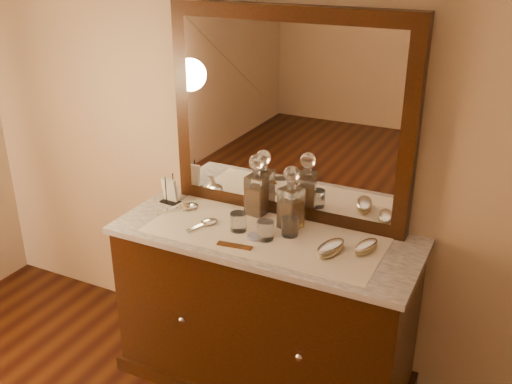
% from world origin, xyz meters
% --- Properties ---
extents(dresser_cabinet, '(1.40, 0.55, 0.82)m').
position_xyz_m(dresser_cabinet, '(0.00, 1.96, 0.41)').
color(dresser_cabinet, black).
rests_on(dresser_cabinet, floor).
extents(dresser_plinth, '(1.46, 0.59, 0.08)m').
position_xyz_m(dresser_plinth, '(0.00, 1.96, 0.04)').
color(dresser_plinth, black).
rests_on(dresser_plinth, floor).
extents(knob_left, '(0.04, 0.04, 0.04)m').
position_xyz_m(knob_left, '(-0.30, 1.67, 0.45)').
color(knob_left, silver).
rests_on(knob_left, dresser_cabinet).
extents(knob_right, '(0.04, 0.04, 0.04)m').
position_xyz_m(knob_right, '(0.30, 1.67, 0.45)').
color(knob_right, silver).
rests_on(knob_right, dresser_cabinet).
extents(marble_top, '(1.44, 0.59, 0.03)m').
position_xyz_m(marble_top, '(0.00, 1.96, 0.83)').
color(marble_top, white).
rests_on(marble_top, dresser_cabinet).
extents(mirror_frame, '(1.20, 0.08, 1.00)m').
position_xyz_m(mirror_frame, '(0.00, 2.20, 1.35)').
color(mirror_frame, black).
rests_on(mirror_frame, marble_top).
extents(mirror_glass, '(1.06, 0.01, 0.86)m').
position_xyz_m(mirror_glass, '(0.00, 2.17, 1.35)').
color(mirror_glass, white).
rests_on(mirror_glass, marble_top).
extents(lace_runner, '(1.10, 0.45, 0.00)m').
position_xyz_m(lace_runner, '(0.00, 1.94, 0.85)').
color(lace_runner, white).
rests_on(lace_runner, marble_top).
extents(pin_dish, '(0.09, 0.09, 0.01)m').
position_xyz_m(pin_dish, '(-0.02, 1.89, 0.86)').
color(pin_dish, white).
rests_on(pin_dish, lace_runner).
extents(comb, '(0.17, 0.05, 0.01)m').
position_xyz_m(comb, '(-0.07, 1.77, 0.86)').
color(comb, brown).
rests_on(comb, lace_runner).
extents(napkin_rack, '(0.11, 0.07, 0.15)m').
position_xyz_m(napkin_rack, '(-0.59, 2.05, 0.91)').
color(napkin_rack, black).
rests_on(napkin_rack, marble_top).
extents(decanter_left, '(0.10, 0.10, 0.31)m').
position_xyz_m(decanter_left, '(-0.13, 2.12, 0.97)').
color(decanter_left, brown).
rests_on(decanter_left, lace_runner).
extents(decanter_right, '(0.12, 0.12, 0.31)m').
position_xyz_m(decanter_right, '(0.08, 2.06, 0.97)').
color(decanter_right, brown).
rests_on(decanter_right, lace_runner).
extents(brush_near, '(0.12, 0.19, 0.05)m').
position_xyz_m(brush_near, '(0.34, 1.91, 0.88)').
color(brush_near, tan).
rests_on(brush_near, lace_runner).
extents(brush_far, '(0.10, 0.16, 0.04)m').
position_xyz_m(brush_far, '(0.47, 2.00, 0.87)').
color(brush_far, tan).
rests_on(brush_far, lace_runner).
extents(hand_mirror_outer, '(0.18, 0.20, 0.02)m').
position_xyz_m(hand_mirror_outer, '(-0.48, 2.01, 0.86)').
color(hand_mirror_outer, silver).
rests_on(hand_mirror_outer, lace_runner).
extents(hand_mirror_inner, '(0.10, 0.19, 0.02)m').
position_xyz_m(hand_mirror_inner, '(-0.29, 1.91, 0.86)').
color(hand_mirror_inner, silver).
rests_on(hand_mirror_inner, lace_runner).
extents(tumblers, '(0.31, 0.16, 0.09)m').
position_xyz_m(tumblers, '(0.00, 1.94, 0.90)').
color(tumblers, white).
rests_on(tumblers, lace_runner).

